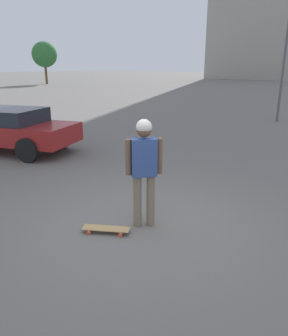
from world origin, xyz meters
name	(u,v)px	position (x,y,z in m)	size (l,w,h in m)	color
ground_plane	(144,225)	(0.00, 0.00, 0.00)	(220.00, 220.00, 0.00)	slate
person	(144,163)	(0.00, 0.00, 1.10)	(0.44, 0.45, 1.79)	#7A6B56
skateboard	(106,229)	(0.34, 0.57, 0.06)	(0.76, 0.54, 0.08)	tan
car_parked_near	(9,129)	(6.29, -1.49, 0.71)	(4.54, 2.96, 1.32)	maroon
tree_distant	(44,55)	(36.30, -25.91, 3.90)	(3.41, 3.41, 5.63)	brown
traffic_cone	(25,151)	(4.93, -1.09, 0.31)	(0.30, 0.30, 0.61)	orange
lamp_post	(286,43)	(1.22, -12.24, 3.51)	(0.28, 0.28, 6.02)	#59595E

